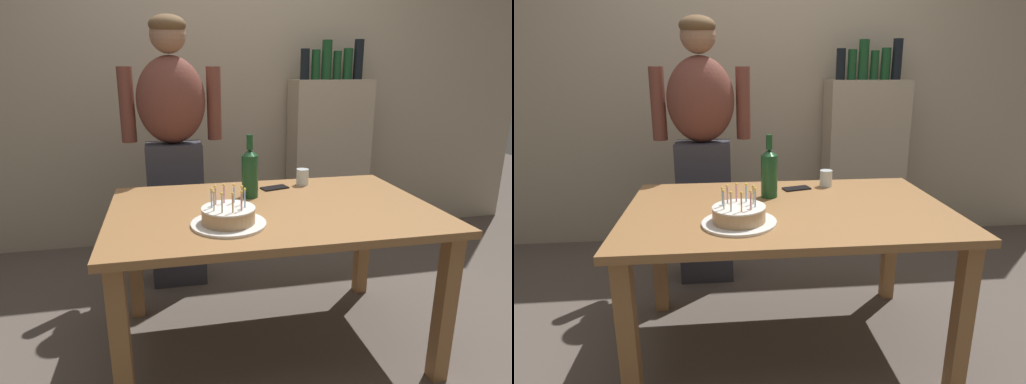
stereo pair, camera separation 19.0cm
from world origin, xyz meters
The scene contains 9 objects.
ground_plane centered at (0.00, 0.00, 0.00)m, with size 10.00×10.00×0.00m, color #564C44.
back_wall centered at (0.00, 1.55, 1.30)m, with size 5.20×0.10×2.60m, color tan.
dining_table centered at (0.00, 0.00, 0.64)m, with size 1.50×0.96×0.74m.
birthday_cake centered at (-0.24, -0.20, 0.78)m, with size 0.31×0.31×0.16m.
water_glass_near centered at (0.26, 0.35, 0.78)m, with size 0.07×0.07×0.09m, color silver.
wine_bottle centered at (-0.07, 0.18, 0.87)m, with size 0.08×0.08×0.32m.
cell_phone centered at (0.09, 0.30, 0.74)m, with size 0.14×0.07×0.01m, color black.
person_man_bearded centered at (-0.43, 0.80, 0.87)m, with size 0.61×0.27×1.66m.
shelf_cabinet centered at (0.79, 1.33, 0.66)m, with size 0.60×0.30×1.57m.
Camera 2 is at (-0.28, -1.90, 1.37)m, focal length 30.21 mm.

